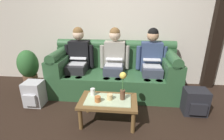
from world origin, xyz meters
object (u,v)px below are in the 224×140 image
potted_plant (29,67)px  coffee_table (108,103)px  person_middle (114,59)px  couch (114,73)px  person_right (152,60)px  backpack_left (34,94)px  cup_far_center (110,97)px  cup_near_left (98,99)px  backpack_right (195,102)px  person_left (78,58)px  flower_vase (123,85)px  cup_near_right (93,92)px

potted_plant → coffee_table: bearing=-29.3°
person_middle → potted_plant: 1.74m
couch → person_right: size_ratio=1.89×
backpack_left → cup_far_center: bearing=-13.5°
person_right → cup_near_left: (-0.82, -1.04, -0.26)m
couch → person_right: bearing=-0.3°
backpack_right → potted_plant: size_ratio=0.51×
cup_near_left → potted_plant: bearing=146.9°
couch → potted_plant: couch is taller
person_left → backpack_right: person_left is taller
flower_vase → cup_near_right: 0.47m
flower_vase → cup_far_center: 0.25m
person_middle → backpack_left: person_middle is taller
person_middle → backpack_right: 1.52m
couch → backpack_right: 1.46m
backpack_left → coffee_table: bearing=-13.7°
cup_near_right → backpack_right: 1.57m
flower_vase → cup_near_left: (-0.33, -0.10, -0.18)m
couch → potted_plant: size_ratio=2.96×
backpack_right → coffee_table: bearing=-165.6°
person_middle → potted_plant: (-1.73, 0.00, -0.23)m
coffee_table → cup_near_left: size_ratio=9.73×
cup_near_right → potted_plant: (-1.49, 0.87, 0.02)m
cup_near_right → potted_plant: size_ratio=0.13×
cup_near_right → potted_plant: potted_plant is taller
cup_far_center → backpack_left: cup_far_center is taller
cup_near_right → backpack_left: (-1.04, 0.22, -0.21)m
backpack_left → person_left: bearing=47.6°
coffee_table → cup_near_right: bearing=157.7°
person_left → person_right: bearing=-0.0°
person_left → potted_plant: 1.07m
backpack_right → flower_vase: bearing=-164.4°
person_middle → person_right: size_ratio=1.00×
person_left → cup_near_left: size_ratio=14.86×
flower_vase → person_right: bearing=62.6°
backpack_left → backpack_right: bearing=0.5°
potted_plant → flower_vase: bearing=-26.1°
person_right → backpack_left: person_right is taller
person_middle → cup_near_left: person_middle is taller
person_middle → cup_far_center: person_middle is taller
cup_far_center → potted_plant: 2.00m
couch → backpack_right: size_ratio=5.82×
person_left → cup_near_right: person_left is taller
couch → potted_plant: (-1.73, -0.00, 0.06)m
couch → cup_far_center: 0.97m
person_right → cup_near_left: size_ratio=14.86×
person_middle → potted_plant: size_ratio=1.57×
backpack_left → flower_vase: bearing=-11.0°
person_middle → flower_vase: bearing=-78.1°
person_middle → cup_near_right: (-0.24, -0.87, -0.24)m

